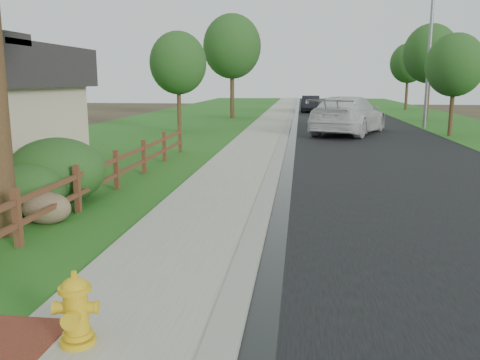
# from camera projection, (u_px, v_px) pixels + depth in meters

# --- Properties ---
(ground) EXTENTS (120.00, 120.00, 0.00)m
(ground) POSITION_uv_depth(u_px,v_px,m) (187.00, 343.00, 5.68)
(ground) COLOR #3A301F
(road) EXTENTS (8.00, 90.00, 0.02)m
(road) POSITION_uv_depth(u_px,v_px,m) (345.00, 118.00, 39.25)
(road) COLOR black
(road) RESTS_ON ground
(curb) EXTENTS (0.40, 90.00, 0.12)m
(curb) POSITION_uv_depth(u_px,v_px,m) (290.00, 117.00, 39.72)
(curb) COLOR gray
(curb) RESTS_ON ground
(wet_gutter) EXTENTS (0.50, 90.00, 0.00)m
(wet_gutter) POSITION_uv_depth(u_px,v_px,m) (295.00, 118.00, 39.69)
(wet_gutter) COLOR black
(wet_gutter) RESTS_ON road
(sidewalk) EXTENTS (2.20, 90.00, 0.10)m
(sidewalk) POSITION_uv_depth(u_px,v_px,m) (274.00, 117.00, 39.88)
(sidewalk) COLOR gray
(sidewalk) RESTS_ON ground
(grass_strip) EXTENTS (1.60, 90.00, 0.06)m
(grass_strip) POSITION_uv_depth(u_px,v_px,m) (250.00, 117.00, 40.10)
(grass_strip) COLOR #275B1A
(grass_strip) RESTS_ON ground
(lawn_near) EXTENTS (9.00, 90.00, 0.04)m
(lawn_near) POSITION_uv_depth(u_px,v_px,m) (185.00, 117.00, 40.71)
(lawn_near) COLOR #275B1A
(lawn_near) RESTS_ON ground
(verge_far) EXTENTS (6.00, 90.00, 0.04)m
(verge_far) POSITION_uv_depth(u_px,v_px,m) (437.00, 119.00, 38.44)
(verge_far) COLOR #275B1A
(verge_far) RESTS_ON ground
(ranch_fence) EXTENTS (0.12, 16.92, 1.10)m
(ranch_fence) POSITION_uv_depth(u_px,v_px,m) (99.00, 177.00, 12.21)
(ranch_fence) COLOR #4F2F1A
(ranch_fence) RESTS_ON ground
(fire_hydrant) EXTENTS (0.54, 0.44, 0.82)m
(fire_hydrant) POSITION_uv_depth(u_px,v_px,m) (76.00, 311.00, 5.40)
(fire_hydrant) COLOR gold
(fire_hydrant) RESTS_ON sidewalk
(white_suv) EXTENTS (5.15, 7.60, 2.04)m
(white_suv) POSITION_uv_depth(u_px,v_px,m) (348.00, 115.00, 27.65)
(white_suv) COLOR silver
(white_suv) RESTS_ON road
(dark_car_mid) EXTENTS (3.10, 4.37, 1.38)m
(dark_car_mid) POSITION_uv_depth(u_px,v_px,m) (344.00, 108.00, 40.78)
(dark_car_mid) COLOR black
(dark_car_mid) RESTS_ON road
(dark_car_far) EXTENTS (1.83, 4.62, 1.50)m
(dark_car_far) POSITION_uv_depth(u_px,v_px,m) (311.00, 104.00, 47.21)
(dark_car_far) COLOR black
(dark_car_far) RESTS_ON road
(streetlight) EXTENTS (2.24, 0.90, 9.98)m
(streetlight) POSITION_uv_depth(u_px,v_px,m) (428.00, 33.00, 29.83)
(streetlight) COLOR slate
(streetlight) RESTS_ON ground
(boulder) EXTENTS (1.20, 1.06, 0.66)m
(boulder) POSITION_uv_depth(u_px,v_px,m) (47.00, 208.00, 10.34)
(boulder) COLOR brown
(boulder) RESTS_ON ground
(shrub_b) EXTENTS (2.71, 2.71, 1.58)m
(shrub_b) POSITION_uv_depth(u_px,v_px,m) (57.00, 171.00, 11.99)
(shrub_b) COLOR #224819
(shrub_b) RESTS_ON ground
(shrub_c) EXTENTS (2.05, 2.05, 1.13)m
(shrub_c) POSITION_uv_depth(u_px,v_px,m) (31.00, 189.00, 11.02)
(shrub_c) COLOR #224819
(shrub_c) RESTS_ON ground
(tree_near_left) EXTENTS (3.15, 3.15, 5.59)m
(tree_near_left) POSITION_uv_depth(u_px,v_px,m) (178.00, 63.00, 28.10)
(tree_near_left) COLOR #382317
(tree_near_left) RESTS_ON ground
(tree_near_right) EXTENTS (2.94, 2.94, 5.30)m
(tree_near_right) POSITION_uv_depth(u_px,v_px,m) (455.00, 65.00, 25.98)
(tree_near_right) COLOR #382317
(tree_near_right) RESTS_ON ground
(tree_mid_left) EXTENTS (4.39, 4.39, 7.84)m
(tree_mid_left) POSITION_uv_depth(u_px,v_px,m) (232.00, 47.00, 38.33)
(tree_mid_left) COLOR #382317
(tree_mid_left) RESTS_ON ground
(tree_mid_right) EXTENTS (3.76, 3.76, 6.82)m
(tree_mid_right) POSITION_uv_depth(u_px,v_px,m) (430.00, 54.00, 35.67)
(tree_mid_right) COLOR #382317
(tree_mid_right) RESTS_ON ground
(tree_far_right) EXTENTS (3.54, 3.54, 6.54)m
(tree_far_right) POSITION_uv_depth(u_px,v_px,m) (408.00, 63.00, 49.93)
(tree_far_right) COLOR #382317
(tree_far_right) RESTS_ON ground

